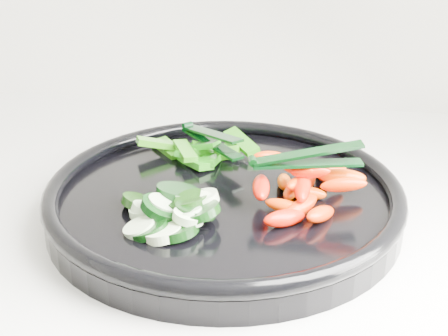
# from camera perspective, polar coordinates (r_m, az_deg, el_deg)

# --- Properties ---
(veggie_tray) EXTENTS (0.42, 0.42, 0.04)m
(veggie_tray) POSITION_cam_1_polar(r_m,az_deg,el_deg) (0.66, -0.00, -2.74)
(veggie_tray) COLOR black
(veggie_tray) RESTS_ON counter
(cucumber_pile) EXTENTS (0.12, 0.12, 0.04)m
(cucumber_pile) POSITION_cam_1_polar(r_m,az_deg,el_deg) (0.61, -4.81, -3.77)
(cucumber_pile) COLOR black
(cucumber_pile) RESTS_ON veggie_tray
(carrot_pile) EXTENTS (0.12, 0.15, 0.05)m
(carrot_pile) POSITION_cam_1_polar(r_m,az_deg,el_deg) (0.64, 7.27, -1.75)
(carrot_pile) COLOR #E74E00
(carrot_pile) RESTS_ON veggie_tray
(pepper_pile) EXTENTS (0.15, 0.10, 0.04)m
(pepper_pile) POSITION_cam_1_polar(r_m,az_deg,el_deg) (0.74, -2.06, 1.56)
(pepper_pile) COLOR #21720A
(pepper_pile) RESTS_ON veggie_tray
(tong_carrot) EXTENTS (0.11, 0.04, 0.02)m
(tong_carrot) POSITION_cam_1_polar(r_m,az_deg,el_deg) (0.62, 7.33, 0.86)
(tong_carrot) COLOR black
(tong_carrot) RESTS_ON carrot_pile
(tong_pepper) EXTENTS (0.09, 0.09, 0.02)m
(tong_pepper) POSITION_cam_1_polar(r_m,az_deg,el_deg) (0.73, -1.31, 2.82)
(tong_pepper) COLOR black
(tong_pepper) RESTS_ON pepper_pile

